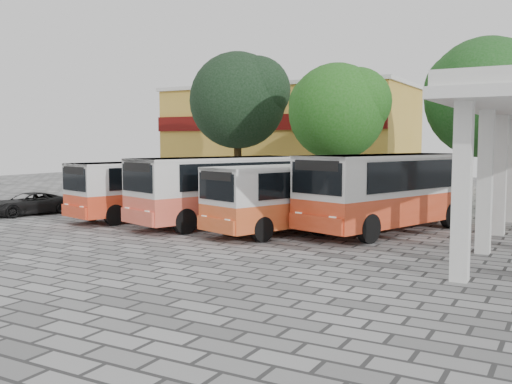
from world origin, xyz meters
The scene contains 10 objects.
ground centered at (0.00, 0.00, 0.00)m, with size 90.00×90.00×0.00m, color slate.
shophouse_block centered at (-11.00, 25.99, 4.16)m, with size 20.40×10.40×8.30m.
bus_far_left centered at (-7.50, 3.24, 1.58)m, with size 4.33×8.02×2.73m.
bus_centre_left centered at (-3.30, 3.13, 1.73)m, with size 5.07×8.86×3.00m.
bus_centre_right centered at (0.32, 2.78, 1.58)m, with size 4.68×8.06×2.72m.
bus_far_right centered at (3.77, 4.84, 1.83)m, with size 5.34×9.33×3.16m.
tree_left centered at (-9.34, 14.84, 6.65)m, with size 6.74×6.42×9.65m.
tree_middle centered at (-1.44, 12.59, 5.56)m, with size 5.75×5.48×8.12m.
tree_right centered at (5.98, 16.48, 6.38)m, with size 7.10×6.76×9.54m.
parked_car centered at (-13.67, 1.31, 0.56)m, with size 1.86×4.03×1.12m, color black.
Camera 1 is at (10.39, -18.03, 3.65)m, focal length 40.00 mm.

